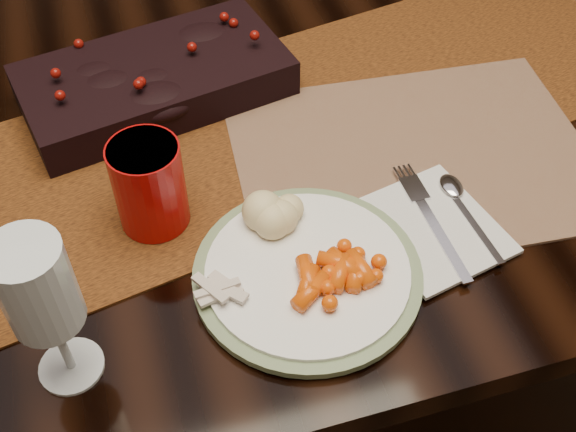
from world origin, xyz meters
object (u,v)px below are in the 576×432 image
object	(u,v)px
centerpiece	(154,75)
wine_glass	(49,315)
placemat_main	(414,158)
dinner_plate	(307,273)
dining_table	(262,261)
turkey_shreds	(227,292)
red_cup	(149,185)
mashed_potatoes	(275,210)
baby_carrots	(334,280)
napkin	(433,227)

from	to	relation	value
centerpiece	wine_glass	distance (m)	0.44
placemat_main	dinner_plate	world-z (taller)	dinner_plate
dining_table	turkey_shreds	distance (m)	0.54
dining_table	dinner_plate	world-z (taller)	dinner_plate
centerpiece	red_cup	bearing A→B (deg)	-99.99
placemat_main	red_cup	distance (m)	0.35
dining_table	placemat_main	world-z (taller)	placemat_main
placemat_main	dinner_plate	xyz separation A→B (m)	(-0.19, -0.15, 0.01)
dining_table	turkey_shreds	size ratio (longest dim) A/B	24.11
placemat_main	mashed_potatoes	world-z (taller)	mashed_potatoes
centerpiece	turkey_shreds	distance (m)	0.38
centerpiece	red_cup	xyz separation A→B (m)	(-0.04, -0.23, 0.02)
centerpiece	mashed_potatoes	world-z (taller)	centerpiece
dinner_plate	baby_carrots	distance (m)	0.04
dining_table	turkey_shreds	bearing A→B (deg)	-109.22
turkey_shreds	dining_table	bearing A→B (deg)	70.78
dinner_plate	turkey_shreds	bearing A→B (deg)	-172.91
dinner_plate	red_cup	bearing A→B (deg)	137.61
dining_table	baby_carrots	world-z (taller)	baby_carrots
red_cup	placemat_main	bearing A→B (deg)	1.71
placemat_main	wine_glass	distance (m)	0.51
dining_table	centerpiece	bearing A→B (deg)	161.28
mashed_potatoes	placemat_main	bearing A→B (deg)	19.11
wine_glass	dining_table	bearing A→B (deg)	51.45
placemat_main	red_cup	size ratio (longest dim) A/B	4.05
mashed_potatoes	turkey_shreds	bearing A→B (deg)	-132.10
placemat_main	dinner_plate	size ratio (longest dim) A/B	1.78
mashed_potatoes	napkin	size ratio (longest dim) A/B	0.55
dinner_plate	wine_glass	bearing A→B (deg)	-171.62
turkey_shreds	wine_glass	size ratio (longest dim) A/B	0.39
centerpiece	red_cup	distance (m)	0.24
dining_table	centerpiece	world-z (taller)	centerpiece
dining_table	turkey_shreds	xyz separation A→B (m)	(-0.12, -0.34, 0.40)
dining_table	red_cup	distance (m)	0.50
dining_table	wine_glass	world-z (taller)	wine_glass
centerpiece	red_cup	world-z (taller)	red_cup
turkey_shreds	wine_glass	bearing A→B (deg)	-170.92
dining_table	placemat_main	distance (m)	0.45
dining_table	placemat_main	xyz separation A→B (m)	(0.17, -0.18, 0.38)
centerpiece	wine_glass	xyz separation A→B (m)	(-0.16, -0.41, 0.06)
dining_table	wine_glass	bearing A→B (deg)	-128.55
baby_carrots	placemat_main	bearing A→B (deg)	45.84
dining_table	placemat_main	bearing A→B (deg)	-46.02
napkin	wine_glass	world-z (taller)	wine_glass
centerpiece	baby_carrots	xyz separation A→B (m)	(0.13, -0.40, -0.01)
baby_carrots	turkey_shreds	bearing A→B (deg)	170.46
dinner_plate	baby_carrots	world-z (taller)	baby_carrots
dining_table	dinner_plate	distance (m)	0.50
dinner_plate	red_cup	distance (m)	0.21
wine_glass	turkey_shreds	bearing A→B (deg)	9.08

